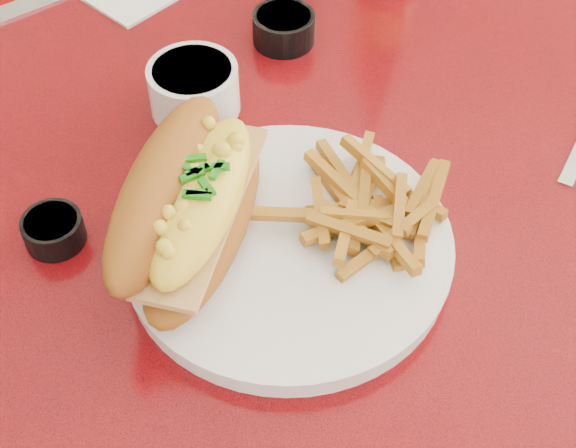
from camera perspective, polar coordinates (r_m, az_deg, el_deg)
diner_table at (r=0.86m, az=-0.90°, el=-4.68°), size 1.23×0.83×0.77m
booth_bench_far at (r=1.62m, az=-18.03°, el=7.67°), size 1.20×0.51×0.90m
dinner_plate at (r=0.68m, az=0.00°, el=-1.58°), size 0.36×0.36×0.02m
mac_hoagie at (r=0.65m, az=-7.03°, el=1.50°), size 0.24×0.22×0.10m
fries_pile at (r=0.68m, az=5.52°, el=1.19°), size 0.15×0.14×0.04m
fork at (r=0.65m, az=-3.71°, el=-3.57°), size 0.04×0.14×0.00m
gravy_ramekin at (r=0.80m, az=-6.71°, el=9.62°), size 0.11×0.11×0.05m
sauce_cup_left at (r=0.71m, az=-16.35°, el=-0.36°), size 0.06×0.06×0.03m
sauce_cup_right at (r=0.89m, az=-0.31°, el=13.85°), size 0.08×0.08×0.03m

